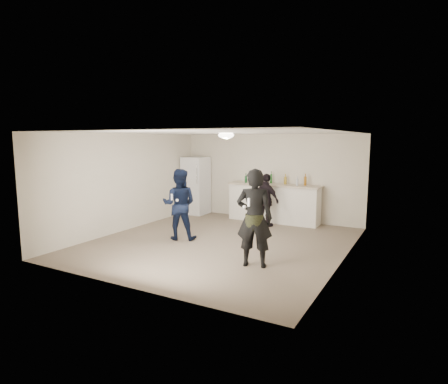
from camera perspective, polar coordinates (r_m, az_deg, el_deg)
The scene contains 21 objects.
floor at distance 8.69m, azimuth -0.64°, elevation -7.70°, with size 6.00×6.00×0.00m, color #6B5B4C.
ceiling at distance 8.36m, azimuth -0.67°, elevation 9.03°, with size 6.00×6.00×0.00m, color silver.
wall_back at distance 11.13m, azimuth 6.94°, elevation 2.28°, with size 6.00×6.00×0.00m, color beige.
wall_front at distance 6.03m, azimuth -14.76°, elevation -2.80°, with size 6.00×6.00×0.00m, color beige.
wall_left at distance 10.06m, azimuth -14.45°, elevation 1.48°, with size 6.00×6.00×0.00m, color beige.
wall_right at distance 7.49m, azimuth 18.01°, elevation -0.85°, with size 6.00×6.00×0.00m, color beige.
counter at distance 10.82m, azimuth 7.57°, elevation -1.77°, with size 2.60×0.56×1.05m, color silver.
counter_top at distance 10.74m, azimuth 7.63°, elevation 1.10°, with size 2.68×0.64×0.04m, color #C3B397.
fridge at distance 11.88m, azimuth -4.31°, elevation 0.99°, with size 0.70×0.70×1.80m, color white.
fridge_handle at distance 11.38m, azimuth -4.16°, elevation 2.70°, with size 0.02×0.02×0.60m, color #BABABE.
ceiling_dome at distance 8.62m, azimuth 0.32°, elevation 8.67°, with size 0.36×0.36×0.16m, color white.
shaker at distance 10.88m, azimuth 3.92°, elevation 1.79°, with size 0.08×0.08×0.17m, color silver.
man at distance 8.87m, azimuth -6.83°, elevation -1.88°, with size 0.81×0.63×1.67m, color #0F1C3E.
woman at distance 6.93m, azimuth 4.65°, elevation -3.97°, with size 0.67×0.44×1.84m, color black.
camo_shorts at distance 6.94m, azimuth 4.64°, elevation -4.52°, with size 0.34×0.34×0.28m, color #2B3417.
spectator at distance 10.16m, azimuth 6.45°, elevation -1.26°, with size 0.85×0.35×1.44m, color black.
remote_man at distance 8.61m, azimuth -7.93°, elevation -0.76°, with size 0.04×0.04×0.15m, color white.
nunchuk_man at distance 8.57m, azimuth -7.16°, elevation -1.26°, with size 0.07×0.07×0.07m, color silver.
remote_woman at distance 6.64m, azimuth 3.80°, elevation -1.57°, with size 0.04×0.04×0.15m, color white.
nunchuk_woman at distance 6.73m, azimuth 3.13°, elevation -2.30°, with size 0.07×0.07×0.07m, color white.
bottle_cluster at distance 10.72m, azimuth 8.76°, elevation 1.77°, with size 1.78×0.33×0.27m.
Camera 1 is at (4.09, -7.29, 2.36)m, focal length 30.00 mm.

